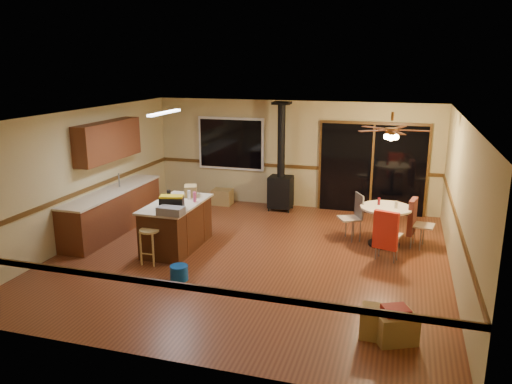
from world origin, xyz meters
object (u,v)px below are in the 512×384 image
at_px(kitchen_island, 177,225).
at_px(box_corner_a, 395,327).
at_px(bar_stool, 150,246).
at_px(toolbox_black, 172,204).
at_px(chair_right, 414,217).
at_px(chair_left, 355,211).
at_px(box_corner_b, 379,322).
at_px(toolbox_grey, 171,211).
at_px(box_under_window, 222,197).
at_px(blue_bucket, 179,273).
at_px(wood_stove, 281,181).
at_px(dining_table, 385,219).
at_px(chair_near, 386,230).

xyz_separation_m(kitchen_island, box_corner_a, (4.12, -2.24, -0.26)).
relative_size(bar_stool, box_corner_a, 1.27).
xyz_separation_m(toolbox_black, chair_right, (4.21, 1.82, -0.42)).
relative_size(chair_left, box_corner_b, 1.17).
xyz_separation_m(toolbox_grey, box_corner_a, (3.87, -1.52, -0.78)).
relative_size(kitchen_island, box_under_window, 3.48).
relative_size(blue_bucket, chair_right, 0.42).
relative_size(bar_stool, chair_left, 1.17).
height_order(bar_stool, box_corner_a, bar_stool).
distance_m(wood_stove, chair_left, 2.51).
relative_size(kitchen_island, dining_table, 1.70).
relative_size(kitchen_island, toolbox_grey, 3.66).
relative_size(box_under_window, box_corner_a, 0.96).
relative_size(kitchen_island, box_corner_a, 3.35).
relative_size(toolbox_grey, blue_bucket, 1.54).
distance_m(dining_table, chair_left, 0.63).
height_order(kitchen_island, box_corner_a, kitchen_island).
xyz_separation_m(chair_left, box_corner_b, (0.69, -3.63, -0.40)).
distance_m(dining_table, chair_near, 0.88).
relative_size(dining_table, chair_left, 1.82).
distance_m(kitchen_island, chair_right, 4.57).
bearing_deg(toolbox_grey, chair_right, 27.12).
height_order(wood_stove, toolbox_grey, wood_stove).
relative_size(bar_stool, chair_right, 0.91).
bearing_deg(box_corner_a, dining_table, 94.70).
bearing_deg(box_corner_a, chair_right, 86.38).
relative_size(toolbox_grey, box_under_window, 0.95).
height_order(blue_bucket, chair_near, chair_near).
bearing_deg(chair_left, chair_right, -3.33).
bearing_deg(chair_left, kitchen_island, -155.86).
bearing_deg(box_under_window, dining_table, -23.99).
bearing_deg(kitchen_island, toolbox_black, -72.67).
distance_m(bar_stool, dining_table, 4.50).
distance_m(kitchen_island, toolbox_black, 0.73).
distance_m(box_corner_a, box_corner_b, 0.21).
bearing_deg(chair_right, toolbox_grey, -152.88).
xyz_separation_m(toolbox_black, dining_table, (3.69, 1.74, -0.48)).
bearing_deg(box_corner_a, toolbox_black, 155.66).
bearing_deg(bar_stool, dining_table, 28.56).
relative_size(toolbox_black, bar_stool, 0.66).
bearing_deg(bar_stool, box_under_window, 91.53).
xyz_separation_m(dining_table, box_under_window, (-4.05, 1.80, -0.34)).
height_order(wood_stove, blue_bucket, wood_stove).
relative_size(chair_near, box_under_window, 1.45).
bearing_deg(toolbox_black, bar_stool, -121.56).
height_order(chair_left, box_under_window, chair_left).
bearing_deg(dining_table, blue_bucket, -140.10).
bearing_deg(bar_stool, toolbox_black, 58.44).
relative_size(chair_left, box_corner_a, 1.09).
relative_size(dining_table, box_corner_a, 1.97).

